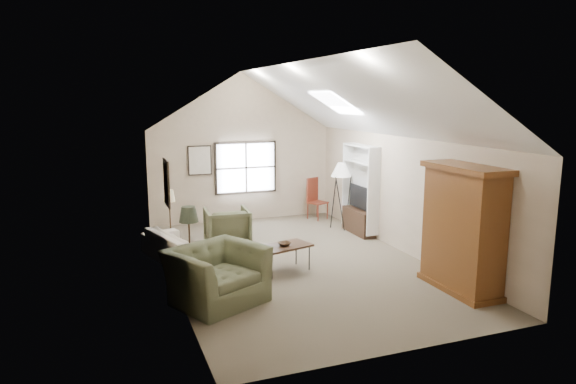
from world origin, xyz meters
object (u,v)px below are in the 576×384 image
object	(u,v)px
armchair_near	(217,275)
side_table	(193,273)
sofa	(179,246)
armoire	(463,229)
side_chair	(318,199)
armchair_far	(227,227)
coffee_table	(284,258)

from	to	relation	value
armchair_near	side_table	distance (m)	0.89
sofa	armchair_near	distance (m)	2.44
armchair_near	side_table	xyz separation A→B (m)	(-0.26, 0.83, -0.20)
armoire	side_chair	xyz separation A→B (m)	(-0.21, 5.74, -0.53)
armchair_far	side_chair	world-z (taller)	side_chair
armchair_far	coffee_table	world-z (taller)	armchair_far
armchair_far	side_chair	bearing A→B (deg)	-146.03
armchair_near	coffee_table	bearing A→B (deg)	7.65
armchair_near	coffee_table	distance (m)	1.88
sofa	side_chair	world-z (taller)	side_chair
armoire	armchair_near	world-z (taller)	armoire
coffee_table	armchair_near	bearing A→B (deg)	-146.37
armchair_far	side_table	world-z (taller)	armchair_far
armchair_far	coffee_table	size ratio (longest dim) A/B	0.95
sofa	side_chair	distance (m)	4.81
sofa	coffee_table	bearing A→B (deg)	-144.36
sofa	side_table	size ratio (longest dim) A/B	3.99
armchair_near	armoire	bearing A→B (deg)	-38.66
armchair_far	side_chair	size ratio (longest dim) A/B	0.85
armoire	side_chair	size ratio (longest dim) A/B	1.92
coffee_table	armchair_far	bearing A→B (deg)	107.34
sofa	side_table	xyz separation A→B (m)	(0.00, -1.60, -0.04)
armoire	side_table	bearing A→B (deg)	158.19
armoire	sofa	bearing A→B (deg)	142.57
armchair_near	armchair_far	xyz separation A→B (m)	(0.92, 3.07, -0.02)
armchair_near	side_chair	xyz separation A→B (m)	(3.91, 4.81, 0.11)
sofa	side_chair	xyz separation A→B (m)	(4.17, 2.39, 0.27)
armchair_far	armoire	bearing A→B (deg)	132.38
sofa	armchair_far	size ratio (longest dim) A/B	2.14
armchair_near	coffee_table	size ratio (longest dim) A/B	1.38
armchair_far	sofa	bearing A→B (deg)	32.33
sofa	armoire	bearing A→B (deg)	-144.37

